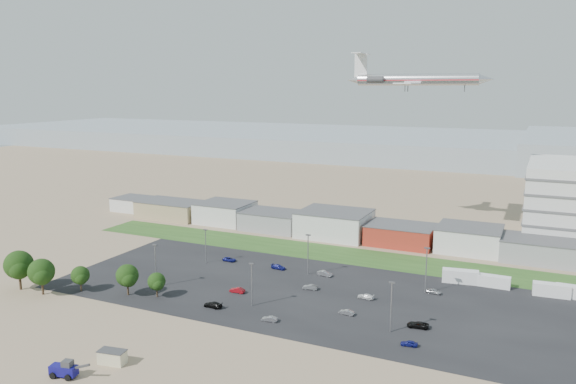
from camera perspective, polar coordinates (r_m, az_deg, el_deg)
The scene contains 35 objects.
ground at distance 120.53m, azimuth -4.59°, elevation -12.71°, with size 700.00×700.00×0.00m, color #7E6B50.
parking_lot at distance 135.06m, azimuth 1.54°, elevation -10.06°, with size 120.00×50.00×0.01m, color black.
grass_strip at distance 164.97m, azimuth 4.39°, elevation -6.22°, with size 160.00×16.00×0.02m, color #284C1C.
hills_backdrop at distance 413.55m, azimuth 22.81°, elevation 3.77°, with size 700.00×200.00×9.00m, color gray, non-canonical shape.
building_row at distance 187.09m, azimuth 1.59°, elevation -2.90°, with size 170.00×20.00×8.00m, color silver, non-canonical shape.
portable_shed at distance 106.69m, azimuth -17.42°, elevation -15.69°, with size 4.87×2.53×2.45m, color beige, non-canonical shape.
telehandler at distance 104.81m, azimuth -21.84°, elevation -16.30°, with size 7.30×2.43×3.04m, color #0F0C65, non-canonical shape.
box_trailer_a at distance 146.53m, azimuth 17.11°, elevation -8.19°, with size 8.67×2.71×3.25m, color silver, non-canonical shape.
box_trailer_b at distance 146.17m, azimuth 20.21°, elevation -8.52°, with size 7.51×2.35×2.82m, color silver, non-canonical shape.
box_trailer_c at distance 145.04m, azimuth 25.20°, elevation -8.99°, with size 8.06×2.52×3.02m, color silver, non-canonical shape.
box_trailer_d at distance 145.96m, azimuth 27.07°, elevation -9.05°, with size 7.79×2.44×2.92m, color silver, non-canonical shape.
tree_far_left at distance 148.88m, azimuth -25.66°, elevation -6.95°, with size 7.23×7.23×10.85m, color black, non-canonical shape.
tree_left at distance 143.48m, azimuth -23.76°, elevation -7.68°, with size 6.48×6.48×9.72m, color black, non-canonical shape.
tree_mid at distance 142.73m, azimuth -20.34°, elevation -8.11°, with size 4.63×4.63×6.94m, color black, non-canonical shape.
tree_right at distance 136.60m, azimuth -16.01°, elevation -8.38°, with size 5.57×5.57×8.35m, color black, non-canonical shape.
tree_near at distance 134.05m, azimuth -13.20°, elevation -9.01°, with size 4.38×4.38×6.56m, color black, non-canonical shape.
lightpole_front_l at distance 140.14m, azimuth -13.30°, elevation -7.29°, with size 1.24×0.52×10.57m, color slate, non-canonical shape.
lightpole_front_m at distance 125.30m, azimuth -3.70°, elevation -9.37°, with size 1.15×0.48×9.77m, color slate, non-canonical shape.
lightpole_front_r at distance 114.10m, azimuth 10.44°, elevation -11.43°, with size 1.22×0.51×10.35m, color slate, non-canonical shape.
lightpole_back_l at distance 156.18m, azimuth -8.35°, elevation -5.47°, with size 1.11×0.46×9.46m, color slate, non-canonical shape.
lightpole_back_m at distance 145.17m, azimuth 2.05°, elevation -6.37°, with size 1.25×0.52×10.60m, color slate, non-canonical shape.
lightpole_back_r at distance 136.21m, azimuth 13.86°, elevation -7.74°, with size 1.30×0.54×11.01m, color slate, non-canonical shape.
airliner at distance 188.97m, azimuth 12.94°, elevation 11.08°, with size 47.29×32.24×13.97m, color silver, non-canonical shape.
parked_car_0 at distance 118.79m, azimuth 13.05°, elevation -13.01°, with size 2.01×4.37×1.21m, color black.
parked_car_1 at distance 122.55m, azimuth 5.97°, elevation -12.05°, with size 1.16×3.32×1.10m, color #A5A5AA.
parked_car_2 at distance 110.83m, azimuth 12.20°, elevation -14.79°, with size 1.28×3.18×1.08m, color navy.
parked_car_3 at distance 126.68m, azimuth -7.63°, elevation -11.28°, with size 1.78×4.37×1.27m, color black.
parked_car_4 at distance 134.53m, azimuth -5.18°, elevation -9.91°, with size 1.29×3.70×1.22m, color maroon.
parked_car_6 at distance 150.49m, azimuth -0.97°, elevation -7.62°, with size 1.66×4.08×1.19m, color navy.
parked_car_7 at distance 136.15m, azimuth 2.28°, elevation -9.62°, with size 1.25×3.59×1.18m, color #595B5E.
parked_car_8 at distance 137.68m, azimuth 14.60°, elevation -9.74°, with size 1.41×3.51×1.20m, color #A5A5AA.
parked_car_9 at distance 157.88m, azimuth -5.97°, elevation -6.82°, with size 1.80×3.89×1.08m, color navy.
parked_car_11 at distance 145.46m, azimuth 3.74°, elevation -8.27°, with size 1.39×3.97×1.31m, color #A5A5AA.
parked_car_12 at distance 131.66m, azimuth 7.90°, elevation -10.46°, with size 1.55×3.81×1.11m, color silver.
parked_car_13 at distance 118.79m, azimuth -1.89°, elevation -12.76°, with size 1.15×3.31×1.09m, color #A5A5AA.
Camera 1 is at (55.16, -96.03, 47.57)m, focal length 35.00 mm.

